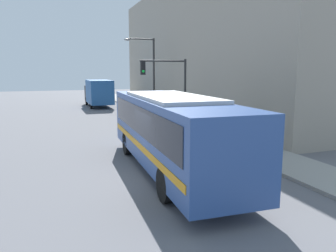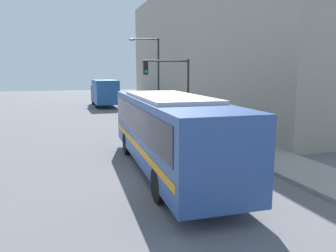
# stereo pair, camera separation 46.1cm
# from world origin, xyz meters

# --- Properties ---
(ground_plane) EXTENTS (120.00, 120.00, 0.00)m
(ground_plane) POSITION_xyz_m (0.00, 0.00, 0.00)
(ground_plane) COLOR slate
(sidewalk) EXTENTS (2.59, 70.00, 0.13)m
(sidewalk) POSITION_xyz_m (5.79, 20.00, 0.06)
(sidewalk) COLOR gray
(sidewalk) RESTS_ON ground_plane
(building_facade) EXTENTS (6.00, 32.42, 12.03)m
(building_facade) POSITION_xyz_m (10.09, 17.21, 6.02)
(building_facade) COLOR #9E9384
(building_facade) RESTS_ON ground_plane
(city_bus) EXTENTS (2.94, 10.49, 3.04)m
(city_bus) POSITION_xyz_m (0.74, 0.53, 1.78)
(city_bus) COLOR #2D4C8C
(city_bus) RESTS_ON ground_plane
(delivery_truck) EXTENTS (2.38, 7.04, 2.97)m
(delivery_truck) POSITION_xyz_m (1.65, 25.88, 1.62)
(delivery_truck) COLOR #265999
(delivery_truck) RESTS_ON ground_plane
(fire_hydrant) EXTENTS (0.27, 0.36, 0.80)m
(fire_hydrant) POSITION_xyz_m (5.10, 4.45, 0.53)
(fire_hydrant) COLOR #999999
(fire_hydrant) RESTS_ON sidewalk
(traffic_light_pole) EXTENTS (3.28, 0.35, 4.62)m
(traffic_light_pole) POSITION_xyz_m (4.04, 9.68, 3.34)
(traffic_light_pole) COLOR #2D2D2D
(traffic_light_pole) RESTS_ON sidewalk
(parking_meter) EXTENTS (0.14, 0.14, 1.19)m
(parking_meter) POSITION_xyz_m (5.10, 10.57, 0.95)
(parking_meter) COLOR #2D2D2D
(parking_meter) RESTS_ON sidewalk
(street_lamp) EXTENTS (2.75, 0.28, 6.66)m
(street_lamp) POSITION_xyz_m (4.96, 17.05, 4.14)
(street_lamp) COLOR #2D2D2D
(street_lamp) RESTS_ON sidewalk
(pedestrian_near_corner) EXTENTS (0.34, 0.34, 1.65)m
(pedestrian_near_corner) POSITION_xyz_m (5.47, 4.22, 0.97)
(pedestrian_near_corner) COLOR slate
(pedestrian_near_corner) RESTS_ON sidewalk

